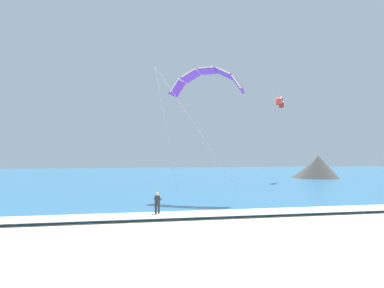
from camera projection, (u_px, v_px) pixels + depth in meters
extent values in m
plane|color=beige|center=(324.00, 267.00, 16.36)|extent=(200.00, 200.00, 0.00)
cube|color=teal|center=(123.00, 176.00, 87.04)|extent=(200.00, 120.00, 0.20)
cube|color=white|center=(211.00, 213.00, 29.98)|extent=(200.00, 3.10, 0.04)
ellipsoid|color=yellow|center=(157.00, 217.00, 29.69)|extent=(0.86, 1.47, 0.05)
cube|color=black|center=(157.00, 216.00, 29.92)|extent=(0.17, 0.11, 0.04)
cube|color=black|center=(158.00, 217.00, 29.46)|extent=(0.17, 0.11, 0.04)
cylinder|color=#232328|center=(156.00, 211.00, 29.70)|extent=(0.14, 0.14, 0.84)
cylinder|color=#232328|center=(159.00, 211.00, 29.69)|extent=(0.14, 0.14, 0.84)
cube|color=#232328|center=(157.00, 200.00, 29.72)|extent=(0.39, 0.30, 0.60)
sphere|color=beige|center=(157.00, 194.00, 29.73)|extent=(0.22, 0.22, 0.22)
cylinder|color=#232328|center=(155.00, 199.00, 29.89)|extent=(0.25, 0.51, 0.22)
cylinder|color=#232328|center=(160.00, 199.00, 29.87)|extent=(0.25, 0.51, 0.22)
cylinder|color=black|center=(158.00, 199.00, 30.10)|extent=(0.53, 0.21, 0.04)
cube|color=#3F3F42|center=(158.00, 203.00, 29.83)|extent=(0.14, 0.11, 0.10)
cube|color=purple|center=(238.00, 85.00, 38.23)|extent=(1.44, 1.71, 1.52)
cube|color=white|center=(236.00, 82.00, 37.73)|extent=(0.88, 0.72, 1.31)
cube|color=purple|center=(225.00, 74.00, 38.92)|extent=(1.84, 1.90, 1.11)
cube|color=white|center=(223.00, 71.00, 38.42)|extent=(1.22, 0.95, 0.84)
cube|color=purple|center=(208.00, 71.00, 39.59)|extent=(2.00, 1.94, 0.44)
cube|color=white|center=(206.00, 68.00, 39.09)|extent=(1.32, 1.05, 0.18)
cube|color=purple|center=(191.00, 76.00, 40.10)|extent=(1.98, 1.83, 1.11)
cube|color=white|center=(188.00, 73.00, 39.59)|extent=(1.22, 0.98, 0.84)
cube|color=purple|center=(177.00, 88.00, 40.32)|extent=(1.72, 1.53, 1.52)
cube|color=white|center=(175.00, 86.00, 39.82)|extent=(0.90, 0.73, 1.31)
cylinder|color=#B2B2B7|center=(201.00, 135.00, 34.14)|extent=(8.34, 6.07, 9.09)
cylinder|color=#B2B2B7|center=(167.00, 135.00, 35.18)|extent=(3.70, 9.44, 9.09)
cube|color=red|center=(281.00, 105.00, 69.80)|extent=(1.04, 0.89, 0.93)
cube|color=white|center=(284.00, 104.00, 69.70)|extent=(0.42, 0.57, 0.81)
cube|color=red|center=(280.00, 100.00, 69.10)|extent=(1.15, 1.15, 0.66)
cube|color=white|center=(282.00, 99.00, 69.01)|extent=(0.55, 0.79, 0.52)
cube|color=red|center=(279.00, 98.00, 68.16)|extent=(1.19, 1.24, 0.25)
cube|color=white|center=(281.00, 97.00, 68.06)|extent=(0.60, 0.85, 0.11)
cube|color=red|center=(279.00, 98.00, 67.18)|extent=(1.13, 1.22, 0.66)
cube|color=white|center=(281.00, 98.00, 67.08)|extent=(0.56, 0.79, 0.52)
cube|color=red|center=(279.00, 102.00, 66.38)|extent=(0.97, 1.04, 0.93)
cube|color=white|center=(281.00, 102.00, 66.28)|extent=(0.42, 0.58, 0.81)
cone|color=#56514C|center=(318.00, 168.00, 77.25)|extent=(7.61, 7.61, 4.19)
cone|color=#56514C|center=(309.00, 172.00, 79.55)|extent=(6.78, 6.78, 2.44)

